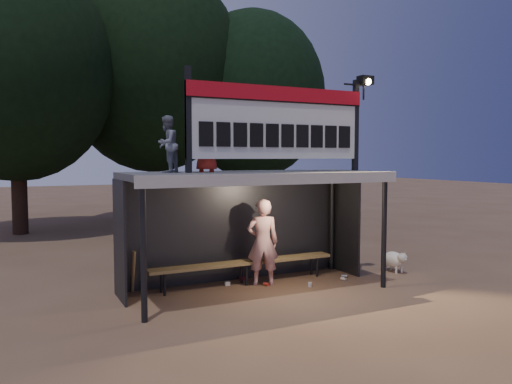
{
  "coord_description": "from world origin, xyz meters",
  "views": [
    {
      "loc": [
        -4.21,
        -8.6,
        2.6
      ],
      "look_at": [
        0.2,
        0.4,
        1.9
      ],
      "focal_mm": 35.0,
      "sensor_mm": 36.0,
      "label": 1
    }
  ],
  "objects": [
    {
      "name": "ground",
      "position": [
        0.0,
        0.0,
        0.0
      ],
      "size": [
        80.0,
        80.0,
        0.0
      ],
      "primitive_type": "plane",
      "color": "brown",
      "rests_on": "ground"
    },
    {
      "name": "player",
      "position": [
        0.32,
        0.33,
        0.88
      ],
      "size": [
        0.75,
        0.62,
        1.76
      ],
      "primitive_type": "imported",
      "rotation": [
        0.0,
        0.0,
        2.78
      ],
      "color": "white",
      "rests_on": "ground"
    },
    {
      "name": "child_a",
      "position": [
        -1.69,
        0.18,
        2.83
      ],
      "size": [
        0.63,
        0.63,
        1.03
      ],
      "primitive_type": "imported",
      "rotation": [
        0.0,
        0.0,
        3.91
      ],
      "color": "slate",
      "rests_on": "dugout_shelter"
    },
    {
      "name": "child_b",
      "position": [
        -0.95,
        0.15,
        2.84
      ],
      "size": [
        0.61,
        0.53,
        1.04
      ],
      "primitive_type": "imported",
      "rotation": [
        0.0,
        0.0,
        2.67
      ],
      "color": "maroon",
      "rests_on": "dugout_shelter"
    },
    {
      "name": "dugout_shelter",
      "position": [
        0.0,
        0.24,
        1.85
      ],
      "size": [
        5.1,
        2.08,
        2.32
      ],
      "color": "#434345",
      "rests_on": "ground"
    },
    {
      "name": "scoreboard_assembly",
      "position": [
        0.56,
        -0.01,
        3.32
      ],
      "size": [
        4.1,
        0.27,
        1.99
      ],
      "color": "black",
      "rests_on": "dugout_shelter"
    },
    {
      "name": "bench",
      "position": [
        0.0,
        0.55,
        0.43
      ],
      "size": [
        4.0,
        0.35,
        0.48
      ],
      "color": "#997D48",
      "rests_on": "ground"
    },
    {
      "name": "tree_left",
      "position": [
        -4.0,
        10.0,
        5.51
      ],
      "size": [
        6.46,
        6.46,
        9.27
      ],
      "color": "black",
      "rests_on": "ground"
    },
    {
      "name": "tree_mid",
      "position": [
        1.0,
        11.5,
        6.17
      ],
      "size": [
        7.22,
        7.22,
        10.36
      ],
      "color": "#2E2114",
      "rests_on": "ground"
    },
    {
      "name": "tree_right",
      "position": [
        5.0,
        10.5,
        5.19
      ],
      "size": [
        6.08,
        6.08,
        8.72
      ],
      "color": "black",
      "rests_on": "ground"
    },
    {
      "name": "dog",
      "position": [
        3.55,
        0.05,
        0.28
      ],
      "size": [
        0.36,
        0.81,
        0.49
      ],
      "color": "white",
      "rests_on": "ground"
    },
    {
      "name": "bats",
      "position": [
        -2.19,
        0.82,
        0.43
      ],
      "size": [
        0.48,
        0.33,
        0.84
      ],
      "color": "#926944",
      "rests_on": "ground"
    },
    {
      "name": "litter",
      "position": [
        0.88,
        0.25,
        0.04
      ],
      "size": [
        2.65,
        1.18,
        0.08
      ],
      "color": "#A81C20",
      "rests_on": "ground"
    }
  ]
}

